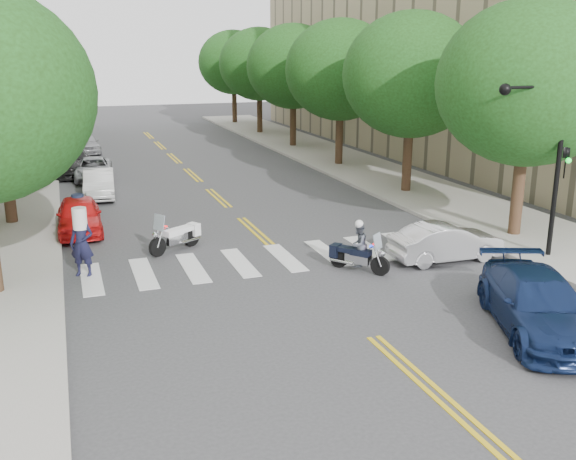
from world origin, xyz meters
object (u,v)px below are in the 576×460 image
motorcycle_parked (179,236)px  convertible (446,242)px  officer_standing (82,243)px  motorcycle_police (357,248)px  sedan_blue (538,304)px

motorcycle_parked → convertible: motorcycle_parked is taller
motorcycle_parked → officer_standing: officer_standing is taller
motorcycle_parked → convertible: (8.05, -4.08, 0.13)m
motorcycle_police → sedan_blue: size_ratio=0.35×
motorcycle_parked → sedan_blue: sedan_blue is taller
motorcycle_police → motorcycle_parked: (-4.85, 4.04, -0.25)m
motorcycle_parked → officer_standing: size_ratio=0.96×
motorcycle_police → convertible: motorcycle_police is taller
motorcycle_police → convertible: bearing=142.1°
motorcycle_police → motorcycle_parked: size_ratio=0.89×
motorcycle_police → officer_standing: 8.42m
officer_standing → sedan_blue: 13.00m
motorcycle_police → convertible: size_ratio=0.47×
sedan_blue → convertible: bearing=101.2°
convertible → motorcycle_police: bearing=90.0°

